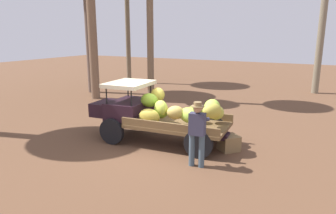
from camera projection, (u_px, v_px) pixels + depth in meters
The scene contains 4 objects.
ground_plane at pixel (154, 143), 9.70m from camera, with size 60.00×60.00×0.00m, color brown.
truck at pixel (154, 113), 9.69m from camera, with size 4.54×2.01×1.85m.
farmer at pixel (197, 130), 7.81m from camera, with size 0.52×0.48×1.71m.
wooden_crate at pixel (229, 143), 9.06m from camera, with size 0.53×0.50×0.46m, color olive.
Camera 1 is at (-4.66, 7.91, 3.36)m, focal length 33.07 mm.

